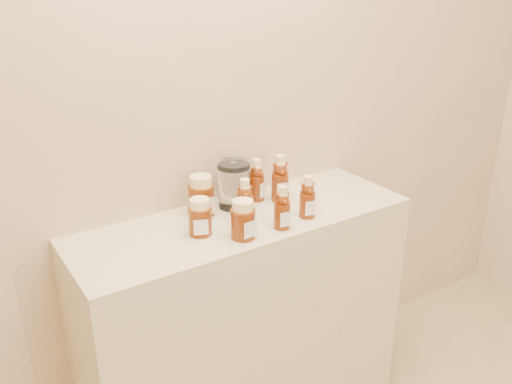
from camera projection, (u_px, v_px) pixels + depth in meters
wall_back at (212, 76)px, 1.83m from camera, size 3.50×0.02×2.70m
display_table at (246, 327)px, 2.02m from camera, size 1.20×0.40×0.90m
bear_bottle_back_left at (245, 198)px, 1.78m from camera, size 0.08×0.08×0.18m
bear_bottle_back_mid at (256, 177)px, 1.96m from camera, size 0.08×0.08×0.18m
bear_bottle_back_right at (280, 175)px, 1.95m from camera, size 0.08×0.08×0.20m
bear_bottle_front_left at (282, 205)px, 1.75m from camera, size 0.07×0.07×0.17m
bear_bottle_front_right at (308, 194)px, 1.83m from camera, size 0.07×0.07×0.17m
honey_jar_left at (200, 217)px, 1.72m from camera, size 0.10×0.10×0.12m
honey_jar_back at (201, 196)px, 1.85m from camera, size 0.09×0.09×0.14m
honey_jar_front at (243, 219)px, 1.69m from camera, size 0.09×0.09×0.13m
glass_canister at (234, 183)px, 1.90m from camera, size 0.15×0.15×0.18m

